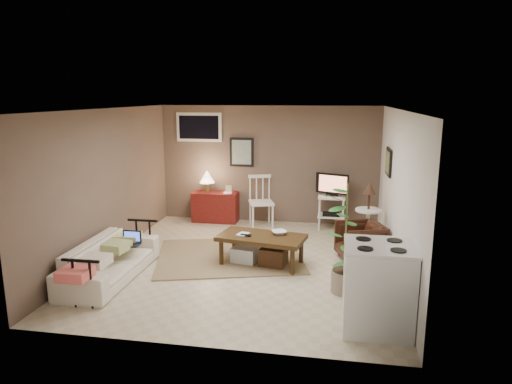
% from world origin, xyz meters
% --- Properties ---
extents(floor, '(5.00, 5.00, 0.00)m').
position_xyz_m(floor, '(0.00, 0.00, 0.00)').
color(floor, '#C1B293').
rests_on(floor, ground).
extents(art_back, '(0.50, 0.03, 0.60)m').
position_xyz_m(art_back, '(-0.55, 2.48, 1.45)').
color(art_back, black).
extents(art_right, '(0.03, 0.60, 0.45)m').
position_xyz_m(art_right, '(2.23, 1.05, 1.52)').
color(art_right, black).
extents(window, '(0.96, 0.03, 0.60)m').
position_xyz_m(window, '(-1.45, 2.48, 1.95)').
color(window, white).
extents(rug, '(2.73, 2.41, 0.02)m').
position_xyz_m(rug, '(-0.31, 0.24, 0.01)').
color(rug, '#907954').
rests_on(rug, floor).
extents(coffee_table, '(1.42, 0.91, 0.50)m').
position_xyz_m(coffee_table, '(0.26, -0.03, 0.28)').
color(coffee_table, '#3E2910').
rests_on(coffee_table, floor).
extents(sofa, '(0.55, 1.90, 0.74)m').
position_xyz_m(sofa, '(-1.80, -0.94, 0.37)').
color(sofa, white).
rests_on(sofa, floor).
extents(sofa_pillows, '(0.36, 1.80, 0.13)m').
position_xyz_m(sofa_pillows, '(-1.75, -1.16, 0.46)').
color(sofa_pillows, beige).
rests_on(sofa_pillows, sofa).
extents(sofa_end_rails, '(0.51, 1.89, 0.64)m').
position_xyz_m(sofa_end_rails, '(-1.69, -0.94, 0.32)').
color(sofa_end_rails, black).
rests_on(sofa_end_rails, floor).
extents(laptop, '(0.29, 0.21, 0.20)m').
position_xyz_m(laptop, '(-1.62, -0.61, 0.48)').
color(laptop, black).
rests_on(laptop, sofa).
extents(red_console, '(0.94, 0.42, 1.08)m').
position_xyz_m(red_console, '(-1.10, 2.28, 0.37)').
color(red_console, maroon).
rests_on(red_console, floor).
extents(spindle_chair, '(0.58, 0.58, 1.02)m').
position_xyz_m(spindle_chair, '(-0.09, 2.13, 0.48)').
color(spindle_chair, white).
rests_on(spindle_chair, floor).
extents(tv_stand, '(0.64, 0.43, 1.11)m').
position_xyz_m(tv_stand, '(1.31, 2.15, 0.59)').
color(tv_stand, white).
rests_on(tv_stand, floor).
extents(side_table, '(0.44, 0.44, 1.17)m').
position_xyz_m(side_table, '(1.94, 1.01, 0.73)').
color(side_table, white).
rests_on(side_table, floor).
extents(armchair, '(0.80, 0.82, 0.68)m').
position_xyz_m(armchair, '(1.79, 0.42, 0.34)').
color(armchair, black).
rests_on(armchair, floor).
extents(potted_plant, '(0.38, 0.38, 1.51)m').
position_xyz_m(potted_plant, '(1.52, -0.84, 0.81)').
color(potted_plant, gray).
rests_on(potted_plant, floor).
extents(stove, '(0.77, 0.72, 1.01)m').
position_xyz_m(stove, '(1.86, -1.78, 0.50)').
color(stove, white).
rests_on(stove, floor).
extents(bowl, '(0.23, 0.14, 0.23)m').
position_xyz_m(bowl, '(0.53, 0.10, 0.59)').
color(bowl, '#3E2910').
rests_on(bowl, coffee_table).
extents(book_table, '(0.15, 0.06, 0.21)m').
position_xyz_m(book_table, '(-0.10, -0.01, 0.58)').
color(book_table, '#3E2910').
rests_on(book_table, coffee_table).
extents(book_console, '(0.16, 0.05, 0.22)m').
position_xyz_m(book_console, '(-0.87, 2.19, 0.73)').
color(book_console, '#3E2910').
rests_on(book_console, red_console).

